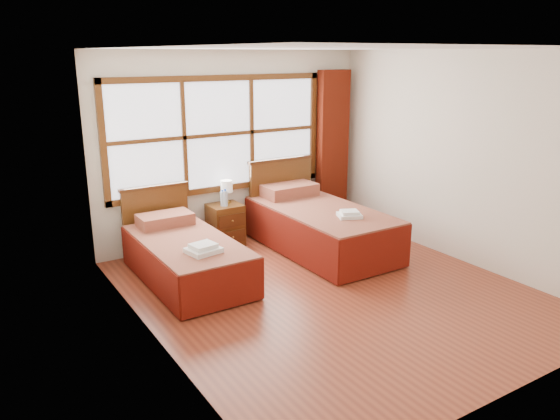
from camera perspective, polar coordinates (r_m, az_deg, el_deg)
floor at (r=6.16m, az=5.30°, el=-8.47°), size 4.50×4.50×0.00m
ceiling at (r=5.61m, az=6.01°, el=16.48°), size 4.50×4.50×0.00m
wall_back at (r=7.61m, az=-4.81°, el=6.55°), size 4.00×0.00×4.00m
wall_left at (r=4.82m, az=-13.57°, el=0.56°), size 0.00×4.50×4.50m
wall_right at (r=7.13m, az=18.54°, el=5.12°), size 0.00×4.50×4.50m
window at (r=7.44m, az=-6.43°, el=7.84°), size 3.16×0.06×1.56m
curtain at (r=8.37m, az=5.49°, el=6.50°), size 0.50×0.16×2.30m
bed_left at (r=6.46m, az=-9.88°, el=-4.72°), size 0.97×1.99×0.93m
bed_right at (r=7.32m, az=4.02°, el=-1.61°), size 1.12×2.18×1.09m
nightstand at (r=7.50m, az=-5.71°, el=-1.57°), size 0.43×0.43×0.58m
towels_left at (r=5.90m, az=-8.01°, el=-4.03°), size 0.38×0.34×0.10m
towels_right at (r=6.85m, az=7.27°, el=-0.45°), size 0.36×0.34×0.08m
lamp at (r=7.47m, az=-5.61°, el=2.41°), size 0.16×0.16×0.31m
bottle_near at (r=7.34m, az=-6.02°, el=1.19°), size 0.06×0.06×0.22m
bottle_far at (r=7.32m, az=-5.73°, el=1.23°), size 0.06×0.06×0.24m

